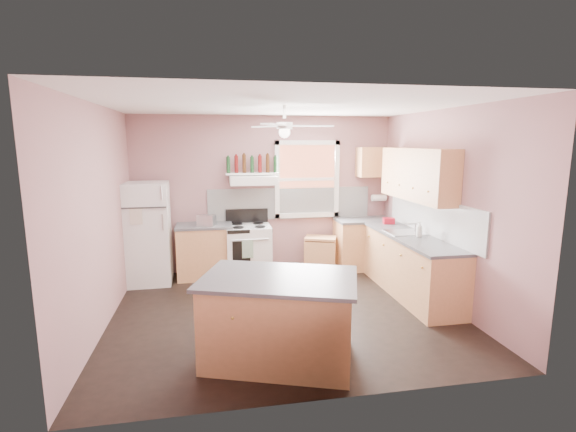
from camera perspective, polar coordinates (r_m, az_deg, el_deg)
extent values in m
plane|color=black|center=(5.77, -0.45, -12.88)|extent=(4.50, 4.50, 0.00)
plane|color=white|center=(5.33, -0.49, 14.93)|extent=(4.50, 4.50, 0.00)
cube|color=#926566|center=(7.37, -3.21, 3.05)|extent=(4.50, 0.05, 2.70)
cube|color=#926566|center=(6.19, 20.74, 1.07)|extent=(0.05, 4.00, 2.70)
cube|color=#926566|center=(5.48, -24.62, -0.30)|extent=(0.05, 4.00, 2.70)
cube|color=white|center=(7.42, 0.30, 1.75)|extent=(2.90, 0.03, 0.55)
cube|color=white|center=(6.46, 18.98, -0.05)|extent=(0.03, 2.60, 0.55)
cube|color=brown|center=(7.43, 2.59, 5.05)|extent=(1.00, 0.02, 1.20)
cube|color=white|center=(7.40, 2.63, 5.03)|extent=(1.16, 0.07, 1.36)
cube|color=white|center=(7.02, -18.64, -2.26)|extent=(0.71, 0.69, 1.63)
cube|color=#BC824E|center=(7.17, -11.27, -4.83)|extent=(0.90, 0.60, 0.86)
cube|color=#464649|center=(7.06, -11.39, -1.30)|extent=(0.92, 0.62, 0.04)
cube|color=silver|center=(6.92, -11.09, -0.60)|extent=(0.32, 0.26, 0.18)
cube|color=white|center=(7.14, -5.37, -4.73)|extent=(0.75, 0.66, 0.86)
cube|color=white|center=(7.04, -4.81, 4.91)|extent=(0.78, 0.50, 0.14)
cube|color=white|center=(7.15, -4.91, 5.79)|extent=(0.90, 0.26, 0.03)
cube|color=#BC824E|center=(7.47, 4.46, -5.33)|extent=(0.63, 0.53, 0.54)
cube|color=#BC824E|center=(7.65, 10.33, -3.86)|extent=(1.00, 0.60, 0.86)
cube|color=#BC824E|center=(6.49, 16.39, -6.62)|extent=(0.60, 2.20, 0.86)
cube|color=#464649|center=(7.55, 10.44, -0.54)|extent=(1.02, 0.62, 0.04)
cube|color=#464649|center=(6.37, 16.51, -2.75)|extent=(0.62, 2.22, 0.04)
cube|color=silver|center=(6.55, 15.73, -2.25)|extent=(0.55, 0.45, 0.03)
cylinder|color=silver|center=(6.60, 17.01, -1.54)|extent=(0.03, 0.03, 0.14)
cube|color=#BC824E|center=(6.48, 17.22, 5.48)|extent=(0.33, 1.80, 0.76)
cube|color=#BC824E|center=(7.63, 11.75, 7.24)|extent=(0.60, 0.33, 0.52)
cylinder|color=white|center=(7.76, 12.32, 2.44)|extent=(0.26, 0.12, 0.12)
cube|color=#BC824E|center=(4.45, -1.21, -14.07)|extent=(1.70, 1.37, 0.86)
cube|color=#464649|center=(4.28, -1.23, -8.56)|extent=(1.81, 1.48, 0.04)
cylinder|color=white|center=(5.31, -0.48, 12.24)|extent=(0.20, 0.20, 0.08)
imported|color=silver|center=(6.28, 17.54, -1.77)|extent=(0.11, 0.11, 0.22)
cube|color=#AA0E1F|center=(7.17, 13.62, -0.65)|extent=(0.20, 0.15, 0.10)
cylinder|color=#143819|center=(7.12, -8.16, 6.92)|extent=(0.06, 0.06, 0.27)
cylinder|color=#590F0F|center=(7.12, -7.08, 7.03)|extent=(0.06, 0.06, 0.29)
cylinder|color=#3F230F|center=(7.13, -6.01, 7.13)|extent=(0.06, 0.06, 0.31)
cylinder|color=#143819|center=(7.14, -4.93, 6.99)|extent=(0.06, 0.06, 0.27)
cylinder|color=#590F0F|center=(7.16, -3.86, 7.09)|extent=(0.06, 0.06, 0.29)
cylinder|color=#3F230F|center=(7.17, -2.80, 7.19)|extent=(0.06, 0.06, 0.31)
cylinder|color=#143819|center=(7.19, -1.73, 7.05)|extent=(0.06, 0.06, 0.27)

